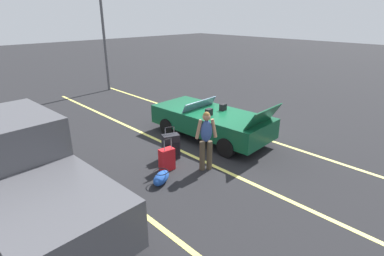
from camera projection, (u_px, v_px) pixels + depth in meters
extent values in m
plane|color=black|center=(211.00, 138.00, 10.41)|extent=(80.00, 80.00, 0.00)
cube|color=#EAE066|center=(234.00, 129.00, 11.22)|extent=(18.00, 0.12, 0.01)
cube|color=#EAE066|center=(179.00, 150.00, 9.47)|extent=(18.00, 0.12, 0.01)
cube|color=#EAE066|center=(100.00, 181.00, 7.72)|extent=(18.00, 0.12, 0.01)
cube|color=#0F4C2D|center=(211.00, 121.00, 10.19)|extent=(4.19, 1.99, 0.64)
cube|color=#0F4C2D|center=(181.00, 115.00, 11.14)|extent=(1.41, 1.75, 0.38)
cube|color=slate|center=(200.00, 104.00, 10.35)|extent=(0.27, 1.56, 0.31)
cube|color=black|center=(209.00, 112.00, 9.65)|extent=(0.17, 0.23, 0.22)
cube|color=black|center=(223.00, 107.00, 10.16)|extent=(0.17, 0.23, 0.22)
cube|color=#0F4C2D|center=(264.00, 116.00, 8.74)|extent=(0.45, 1.51, 0.56)
cylinder|color=black|center=(168.00, 127.00, 10.55)|extent=(0.61, 0.25, 0.60)
cylinder|color=black|center=(199.00, 116.00, 11.66)|extent=(0.61, 0.25, 0.60)
cylinder|color=black|center=(227.00, 147.00, 8.94)|extent=(0.61, 0.25, 0.60)
cylinder|color=black|center=(256.00, 132.00, 10.05)|extent=(0.61, 0.25, 0.60)
cube|color=black|center=(171.00, 147.00, 8.82)|extent=(0.43, 0.55, 0.74)
cube|color=black|center=(173.00, 150.00, 8.71)|extent=(0.16, 0.37, 0.41)
cylinder|color=gray|center=(174.00, 130.00, 8.76)|extent=(0.03, 0.03, 0.20)
cylinder|color=gray|center=(165.00, 131.00, 8.67)|extent=(0.03, 0.03, 0.20)
cylinder|color=black|center=(169.00, 127.00, 8.68)|extent=(0.12, 0.26, 0.03)
sphere|color=black|center=(175.00, 155.00, 9.09)|extent=(0.04, 0.04, 0.04)
sphere|color=black|center=(165.00, 157.00, 8.97)|extent=(0.04, 0.04, 0.04)
cube|color=red|center=(167.00, 159.00, 8.17)|extent=(0.28, 0.42, 0.62)
cube|color=maroon|center=(164.00, 159.00, 8.29)|extent=(0.05, 0.32, 0.34)
cylinder|color=gray|center=(164.00, 146.00, 7.90)|extent=(0.02, 0.02, 0.30)
cylinder|color=gray|center=(171.00, 144.00, 8.03)|extent=(0.02, 0.02, 0.30)
cylinder|color=black|center=(168.00, 139.00, 7.91)|extent=(0.05, 0.22, 0.03)
sphere|color=black|center=(165.00, 172.00, 8.13)|extent=(0.04, 0.04, 0.04)
sphere|color=black|center=(173.00, 169.00, 8.29)|extent=(0.04, 0.04, 0.04)
ellipsoid|color=#1E479E|center=(161.00, 178.00, 7.57)|extent=(0.54, 0.71, 0.30)
torus|color=black|center=(161.00, 172.00, 7.51)|extent=(0.49, 0.49, 0.02)
cylinder|color=#4C3F2D|center=(202.00, 156.00, 8.15)|extent=(0.21, 0.21, 0.82)
cylinder|color=#4C3F2D|center=(209.00, 155.00, 8.19)|extent=(0.21, 0.21, 0.82)
ellipsoid|color=#334C8C|center=(206.00, 131.00, 7.92)|extent=(0.36, 0.39, 0.60)
sphere|color=#A37556|center=(207.00, 117.00, 7.78)|extent=(0.21, 0.21, 0.21)
sphere|color=olive|center=(207.00, 115.00, 7.76)|extent=(0.18, 0.18, 0.18)
cylinder|color=#A37556|center=(199.00, 129.00, 7.85)|extent=(0.18, 0.21, 0.53)
cylinder|color=#A37556|center=(214.00, 128.00, 7.93)|extent=(0.18, 0.21, 0.53)
cube|color=#4C4C51|center=(6.00, 156.00, 6.24)|extent=(2.19, 2.00, 1.70)
cube|color=slate|center=(2.00, 139.00, 6.10)|extent=(2.15, 2.02, 0.51)
cube|color=#4C4C51|center=(56.00, 219.00, 4.97)|extent=(2.49, 2.02, 0.90)
cylinder|color=black|center=(41.00, 165.00, 7.69)|extent=(0.81, 0.32, 0.80)
cylinder|color=black|center=(97.00, 209.00, 5.98)|extent=(0.81, 0.32, 0.80)
cylinder|color=#4C4C51|center=(104.00, 35.00, 15.79)|extent=(0.14, 0.14, 5.89)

